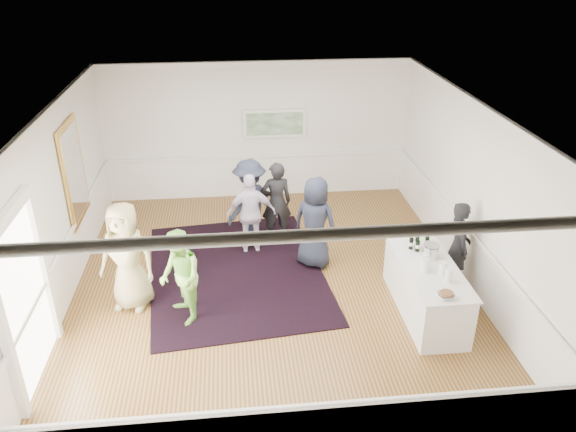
{
  "coord_description": "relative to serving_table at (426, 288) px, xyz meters",
  "views": [
    {
      "loc": [
        -0.59,
        -8.46,
        5.59
      ],
      "look_at": [
        0.32,
        0.2,
        1.27
      ],
      "focal_mm": 35.0,
      "sensor_mm": 36.0,
      "label": 1
    }
  ],
  "objects": [
    {
      "name": "landscape_painting",
      "position": [
        -2.05,
        4.99,
        1.32
      ],
      "size": [
        1.44,
        0.06,
        0.66
      ],
      "color": "white",
      "rests_on": "wall_back"
    },
    {
      "name": "nut_bowl",
      "position": [
        -0.05,
        -0.91,
        0.49
      ],
      "size": [
        0.26,
        0.26,
        0.08
      ],
      "color": "white",
      "rests_on": "serving_table"
    },
    {
      "name": "wainscoting",
      "position": [
        -2.45,
        1.04,
        0.04
      ],
      "size": [
        7.0,
        8.0,
        1.0
      ],
      "primitive_type": null,
      "color": "white",
      "rests_on": "floor"
    },
    {
      "name": "guest_navy",
      "position": [
        -1.59,
        1.69,
        0.42
      ],
      "size": [
        1.03,
        0.94,
        1.76
      ],
      "primitive_type": "imported",
      "rotation": [
        0.0,
        0.0,
        2.56
      ],
      "color": "#1E2232",
      "rests_on": "floor"
    },
    {
      "name": "mirror",
      "position": [
        -5.9,
        2.34,
        1.34
      ],
      "size": [
        0.05,
        1.25,
        1.85
      ],
      "color": "gold",
      "rests_on": "wall_left"
    },
    {
      "name": "serving_table",
      "position": [
        0.0,
        0.0,
        0.0
      ],
      "size": [
        0.85,
        2.25,
        0.91
      ],
      "color": "silver",
      "rests_on": "floor"
    },
    {
      "name": "ice_bucket",
      "position": [
        0.09,
        0.2,
        0.57
      ],
      "size": [
        0.26,
        0.26,
        0.25
      ],
      "primitive_type": "cylinder",
      "color": "silver",
      "rests_on": "serving_table"
    },
    {
      "name": "juice_pitchers",
      "position": [
        -0.0,
        -0.28,
        0.57
      ],
      "size": [
        0.38,
        0.56,
        0.24
      ],
      "color": "#5AA43A",
      "rests_on": "serving_table"
    },
    {
      "name": "wall_left",
      "position": [
        -5.95,
        1.04,
        1.14
      ],
      "size": [
        0.02,
        8.0,
        3.2
      ],
      "primitive_type": "cube",
      "color": "white",
      "rests_on": "floor"
    },
    {
      "name": "wall_back",
      "position": [
        -2.45,
        5.04,
        1.14
      ],
      "size": [
        7.0,
        0.02,
        3.2
      ],
      "primitive_type": "cube",
      "color": "white",
      "rests_on": "floor"
    },
    {
      "name": "wine_bottles",
      "position": [
        0.01,
        0.5,
        0.61
      ],
      "size": [
        0.36,
        0.21,
        0.31
      ],
      "color": "black",
      "rests_on": "serving_table"
    },
    {
      "name": "ceiling",
      "position": [
        -2.45,
        1.04,
        2.74
      ],
      "size": [
        7.0,
        8.0,
        0.02
      ],
      "primitive_type": "cube",
      "color": "white",
      "rests_on": "wall_back"
    },
    {
      "name": "guest_green",
      "position": [
        -3.95,
        0.19,
        0.34
      ],
      "size": [
        0.85,
        0.94,
        1.6
      ],
      "primitive_type": "imported",
      "rotation": [
        0.0,
        0.0,
        -1.2
      ],
      "color": "#8ED454",
      "rests_on": "floor"
    },
    {
      "name": "guest_dark_a",
      "position": [
        -2.74,
        2.72,
        0.43
      ],
      "size": [
        1.28,
        1.26,
        1.77
      ],
      "primitive_type": "imported",
      "rotation": [
        0.0,
        0.0,
        3.91
      ],
      "color": "#1E2232",
      "rests_on": "floor"
    },
    {
      "name": "floor",
      "position": [
        -2.45,
        1.04,
        -0.46
      ],
      "size": [
        8.0,
        8.0,
        0.0
      ],
      "primitive_type": "plane",
      "color": "olive",
      "rests_on": "ground"
    },
    {
      "name": "guest_tan",
      "position": [
        -4.83,
        0.69,
        0.49
      ],
      "size": [
        1.05,
        0.83,
        1.89
      ],
      "primitive_type": "imported",
      "rotation": [
        0.0,
        0.0,
        -0.27
      ],
      "color": "tan",
      "rests_on": "floor"
    },
    {
      "name": "wall_right",
      "position": [
        1.05,
        1.04,
        1.14
      ],
      "size": [
        0.02,
        8.0,
        3.2
      ],
      "primitive_type": "cube",
      "color": "white",
      "rests_on": "floor"
    },
    {
      "name": "area_rug",
      "position": [
        -3.07,
        1.54,
        -0.45
      ],
      "size": [
        3.53,
        4.4,
        0.02
      ],
      "primitive_type": "cube",
      "rotation": [
        0.0,
        0.0,
        0.11
      ],
      "color": "black",
      "rests_on": "floor"
    },
    {
      "name": "guest_lilac",
      "position": [
        -2.74,
        2.35,
        0.35
      ],
      "size": [
        0.96,
        0.43,
        1.62
      ],
      "primitive_type": "imported",
      "rotation": [
        0.0,
        0.0,
        3.18
      ],
      "color": "silver",
      "rests_on": "floor"
    },
    {
      "name": "wall_front",
      "position": [
        -2.45,
        -2.96,
        1.14
      ],
      "size": [
        7.0,
        0.02,
        3.2
      ],
      "primitive_type": "cube",
      "color": "white",
      "rests_on": "floor"
    },
    {
      "name": "guest_dark_b",
      "position": [
        -2.21,
        2.74,
        0.39
      ],
      "size": [
        0.65,
        0.46,
        1.69
      ],
      "primitive_type": "imported",
      "rotation": [
        0.0,
        0.0,
        3.24
      ],
      "color": "black",
      "rests_on": "floor"
    },
    {
      "name": "doorway",
      "position": [
        -5.9,
        -0.86,
        0.96
      ],
      "size": [
        0.1,
        1.78,
        2.56
      ],
      "color": "white",
      "rests_on": "wall_left"
    },
    {
      "name": "bartender",
      "position": [
        0.75,
        0.63,
        0.37
      ],
      "size": [
        0.46,
        0.65,
        1.66
      ],
      "primitive_type": "imported",
      "rotation": [
        0.0,
        0.0,
        1.46
      ],
      "color": "black",
      "rests_on": "floor"
    }
  ]
}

